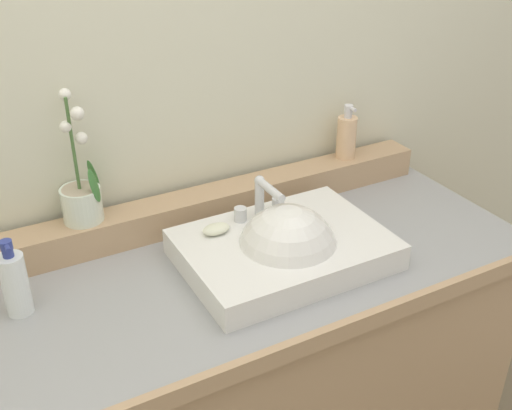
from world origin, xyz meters
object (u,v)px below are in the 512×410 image
object	(u,v)px
soap_bar	(216,229)
potted_plant	(81,194)
sink_basin	(286,252)
lotion_bottle	(15,283)
soap_dispenser	(347,136)

from	to	relation	value
soap_bar	potted_plant	world-z (taller)	potted_plant
sink_basin	soap_bar	size ratio (longest dim) A/B	7.02
potted_plant	lotion_bottle	size ratio (longest dim) A/B	1.82
lotion_bottle	potted_plant	bearing A→B (deg)	42.18
soap_bar	potted_plant	size ratio (longest dim) A/B	0.21
potted_plant	soap_dispenser	bearing A→B (deg)	-0.26
soap_dispenser	lotion_bottle	bearing A→B (deg)	-169.77
lotion_bottle	sink_basin	bearing A→B (deg)	-10.66
potted_plant	lotion_bottle	xyz separation A→B (m)	(-0.20, -0.18, -0.08)
soap_bar	soap_dispenser	xyz separation A→B (m)	(0.52, 0.19, 0.07)
soap_bar	potted_plant	distance (m)	0.34
sink_basin	soap_bar	world-z (taller)	sink_basin
soap_bar	soap_dispenser	bearing A→B (deg)	19.75
sink_basin	potted_plant	size ratio (longest dim) A/B	1.49
soap_dispenser	potted_plant	bearing A→B (deg)	179.74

